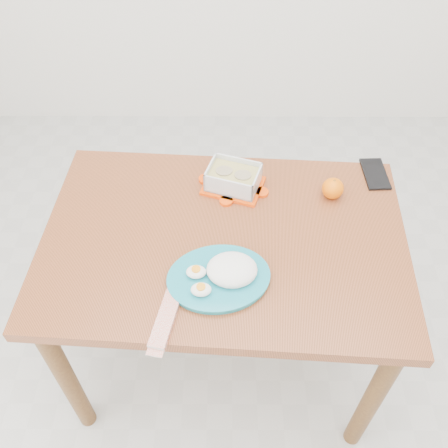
{
  "coord_description": "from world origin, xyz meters",
  "views": [
    {
      "loc": [
        -0.13,
        -0.85,
        1.92
      ],
      "look_at": [
        -0.13,
        0.13,
        0.81
      ],
      "focal_mm": 40.0,
      "sensor_mm": 36.0,
      "label": 1
    }
  ],
  "objects_px": {
    "dining_table": "(224,258)",
    "food_container": "(233,178)",
    "orange_fruit": "(333,188)",
    "smartphone": "(375,174)",
    "rice_plate": "(223,274)"
  },
  "relations": [
    {
      "from": "food_container",
      "to": "smartphone",
      "type": "bearing_deg",
      "value": 25.27
    },
    {
      "from": "orange_fruit",
      "to": "smartphone",
      "type": "height_order",
      "value": "orange_fruit"
    },
    {
      "from": "dining_table",
      "to": "smartphone",
      "type": "distance_m",
      "value": 0.6
    },
    {
      "from": "orange_fruit",
      "to": "rice_plate",
      "type": "height_order",
      "value": "rice_plate"
    },
    {
      "from": "rice_plate",
      "to": "dining_table",
      "type": "bearing_deg",
      "value": 79.25
    },
    {
      "from": "orange_fruit",
      "to": "smartphone",
      "type": "relative_size",
      "value": 0.46
    },
    {
      "from": "dining_table",
      "to": "orange_fruit",
      "type": "height_order",
      "value": "orange_fruit"
    },
    {
      "from": "dining_table",
      "to": "rice_plate",
      "type": "bearing_deg",
      "value": -87.31
    },
    {
      "from": "dining_table",
      "to": "food_container",
      "type": "relative_size",
      "value": 5.17
    },
    {
      "from": "dining_table",
      "to": "orange_fruit",
      "type": "relative_size",
      "value": 16.52
    },
    {
      "from": "dining_table",
      "to": "food_container",
      "type": "xyz_separation_m",
      "value": [
        0.03,
        0.22,
        0.15
      ]
    },
    {
      "from": "dining_table",
      "to": "food_container",
      "type": "distance_m",
      "value": 0.27
    },
    {
      "from": "orange_fruit",
      "to": "rice_plate",
      "type": "bearing_deg",
      "value": -136.63
    },
    {
      "from": "orange_fruit",
      "to": "rice_plate",
      "type": "distance_m",
      "value": 0.49
    },
    {
      "from": "food_container",
      "to": "orange_fruit",
      "type": "relative_size",
      "value": 3.19
    }
  ]
}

